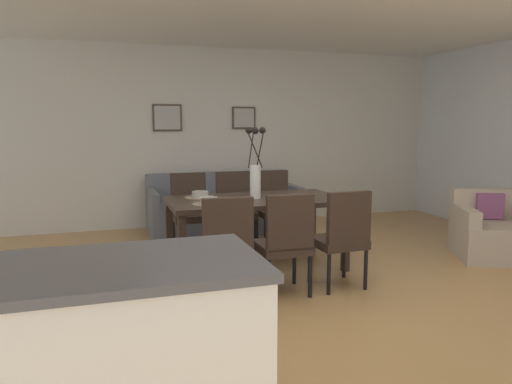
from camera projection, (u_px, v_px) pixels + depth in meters
ground_plane at (294, 292)px, 4.41m from camera, size 9.00×9.00×0.00m
back_wall_panel at (212, 137)px, 7.29m from camera, size 9.00×0.10×2.60m
dining_table at (255, 205)px, 5.09m from camera, size 1.80×0.95×0.74m
dining_chair_near_left at (226, 244)px, 4.11m from camera, size 0.47×0.47×0.92m
dining_chair_near_right at (190, 208)px, 5.81m from camera, size 0.44×0.44×0.92m
dining_chair_far_left at (286, 239)px, 4.28m from camera, size 0.45×0.45×0.92m
dining_chair_far_right at (235, 206)px, 5.98m from camera, size 0.46×0.46×0.92m
dining_chair_mid_left at (342, 234)px, 4.46m from camera, size 0.46×0.46×0.92m
dining_chair_mid_right at (274, 204)px, 6.09m from camera, size 0.46×0.46×0.92m
centerpiece_vase at (255, 171)px, 5.04m from camera, size 0.21×0.23×0.73m
placemat_near_left at (209, 204)px, 4.72m from camera, size 0.32×0.32×0.01m
bowl_near_left at (209, 200)px, 4.71m from camera, size 0.17×0.17×0.07m
placemat_near_right at (200, 197)px, 5.12m from camera, size 0.32×0.32×0.01m
bowl_near_right at (200, 194)px, 5.11m from camera, size 0.17×0.17×0.07m
sofa at (223, 211)px, 6.92m from camera, size 2.08×0.84×0.80m
armchair at (493, 233)px, 5.53m from camera, size 1.06×1.06×0.75m
kitchen_island at (96, 365)px, 2.17m from camera, size 1.49×0.76×0.92m
framed_picture_left at (167, 118)px, 6.98m from camera, size 0.41×0.03×0.38m
framed_picture_center at (244, 118)px, 7.33m from camera, size 0.36×0.03×0.33m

